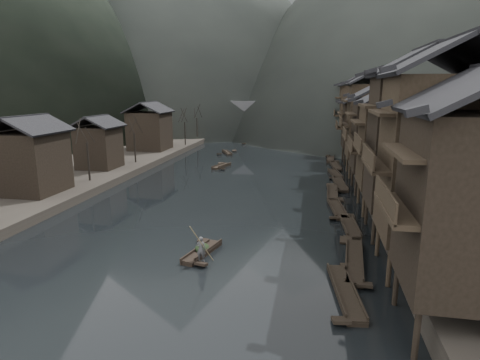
# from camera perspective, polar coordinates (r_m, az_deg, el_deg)

# --- Properties ---
(water) EXTENTS (300.00, 300.00, 0.00)m
(water) POSITION_cam_1_polar(r_m,az_deg,el_deg) (31.35, -7.76, -9.67)
(water) COLOR black
(water) RESTS_ON ground
(left_bank) EXTENTS (40.00, 200.00, 1.20)m
(left_bank) POSITION_cam_1_polar(r_m,az_deg,el_deg) (81.51, -22.58, 3.88)
(left_bank) COLOR #2D2823
(left_bank) RESTS_ON ground
(stilt_houses) EXTENTS (9.00, 67.60, 15.31)m
(stilt_houses) POSITION_cam_1_polar(r_m,az_deg,el_deg) (47.14, 20.45, 8.24)
(stilt_houses) COLOR black
(stilt_houses) RESTS_ON ground
(left_houses) EXTENTS (8.10, 53.20, 8.73)m
(left_houses) POSITION_cam_1_polar(r_m,az_deg,el_deg) (56.50, -21.52, 5.59)
(left_houses) COLOR black
(left_houses) RESTS_ON left_bank
(bare_trees) EXTENTS (3.88, 71.62, 7.76)m
(bare_trees) POSITION_cam_1_polar(r_m,az_deg,el_deg) (54.24, -18.69, 6.35)
(bare_trees) COLOR black
(bare_trees) RESTS_ON left_bank
(moored_sampans) EXTENTS (3.06, 60.84, 0.47)m
(moored_sampans) POSITION_cam_1_polar(r_m,az_deg,el_deg) (50.15, 13.58, -1.04)
(moored_sampans) COLOR black
(moored_sampans) RESTS_ON water
(midriver_boats) EXTENTS (10.63, 41.82, 0.45)m
(midriver_boats) POSITION_cam_1_polar(r_m,az_deg,el_deg) (81.87, 1.27, 4.62)
(midriver_boats) COLOR black
(midriver_boats) RESTS_ON water
(stone_bridge) EXTENTS (40.00, 6.00, 9.00)m
(stone_bridge) POSITION_cam_1_polar(r_m,az_deg,el_deg) (100.10, 5.26, 8.90)
(stone_bridge) COLOR #4C4C4F
(stone_bridge) RESTS_ON ground
(hero_sampan) EXTENTS (2.05, 4.90, 0.43)m
(hero_sampan) POSITION_cam_1_polar(r_m,az_deg,el_deg) (30.18, -5.41, -10.11)
(hero_sampan) COLOR black
(hero_sampan) RESTS_ON water
(cargo_heap) EXTENTS (1.07, 1.40, 0.64)m
(cargo_heap) POSITION_cam_1_polar(r_m,az_deg,el_deg) (30.17, -5.42, -8.98)
(cargo_heap) COLOR black
(cargo_heap) RESTS_ON hero_sampan
(boatman) EXTENTS (0.67, 0.44, 1.83)m
(boatman) POSITION_cam_1_polar(r_m,az_deg,el_deg) (28.17, -5.57, -9.31)
(boatman) COLOR #4D4D4F
(boatman) RESTS_ON hero_sampan
(bamboo_pole) EXTENTS (1.31, 2.21, 3.66)m
(bamboo_pole) POSITION_cam_1_polar(r_m,az_deg,el_deg) (27.20, -5.29, -3.99)
(bamboo_pole) COLOR #8C7A51
(bamboo_pole) RESTS_ON boatman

